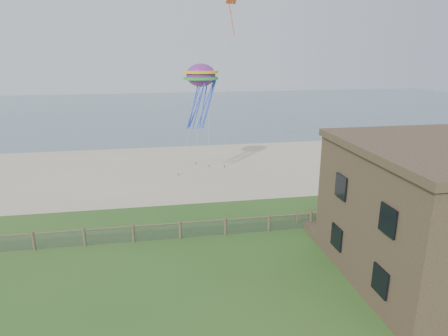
{
  "coord_description": "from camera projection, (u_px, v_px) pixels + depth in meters",
  "views": [
    {
      "loc": [
        -4.34,
        -17.93,
        11.89
      ],
      "look_at": [
        0.26,
        8.0,
        4.08
      ],
      "focal_mm": 32.0,
      "sensor_mm": 36.0,
      "label": 1
    }
  ],
  "objects": [
    {
      "name": "octopus_kite",
      "position": [
        201.0,
        94.0,
        34.47
      ],
      "size": [
        3.57,
        3.09,
        6.17
      ],
      "primitive_type": null,
      "rotation": [
        0.0,
        0.0,
        -0.39
      ],
      "color": "red"
    },
    {
      "name": "ocean",
      "position": [
        174.0,
        109.0,
        83.33
      ],
      "size": [
        160.0,
        68.0,
        0.02
      ],
      "primitive_type": "cube",
      "color": "slate",
      "rests_on": "ground"
    },
    {
      "name": "kite_red",
      "position": [
        232.0,
        8.0,
        33.81
      ],
      "size": [
        1.99,
        2.28,
        3.04
      ],
      "primitive_type": null,
      "rotation": [
        0.44,
        0.0,
        0.46
      ],
      "color": "#ED5729"
    },
    {
      "name": "picnic_table",
      "position": [
        351.0,
        226.0,
        27.06
      ],
      "size": [
        2.16,
        1.7,
        0.86
      ],
      "primitive_type": null,
      "rotation": [
        0.0,
        0.0,
        0.08
      ],
      "color": "brown",
      "rests_on": "ground"
    },
    {
      "name": "ground",
      "position": [
        246.0,
        285.0,
        21.04
      ],
      "size": [
        160.0,
        160.0,
        0.0
      ],
      "primitive_type": "plane",
      "color": "#2A5A1F",
      "rests_on": "ground"
    },
    {
      "name": "motel_deck",
      "position": [
        411.0,
        223.0,
        27.86
      ],
      "size": [
        15.0,
        2.0,
        0.5
      ],
      "primitive_type": "cube",
      "color": "brown",
      "rests_on": "ground"
    },
    {
      "name": "chainlink_fence",
      "position": [
        225.0,
        227.0,
        26.54
      ],
      "size": [
        36.2,
        0.2,
        1.25
      ],
      "primitive_type": null,
      "color": "#4E422C",
      "rests_on": "ground"
    },
    {
      "name": "sand_beach",
      "position": [
        198.0,
        168.0,
        41.8
      ],
      "size": [
        72.0,
        20.0,
        0.02
      ],
      "primitive_type": "cube",
      "color": "#BDAE88",
      "rests_on": "ground"
    }
  ]
}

